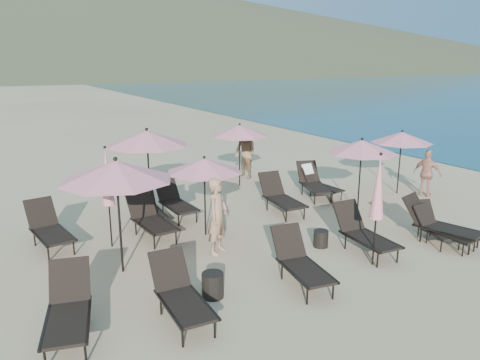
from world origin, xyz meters
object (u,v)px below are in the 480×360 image
lounger_7 (150,218)px  beachgoer_a (218,216)px  lounger_12 (148,207)px  lounger_0 (68,308)px  umbrella_open_1 (204,165)px  beachgoer_b (245,153)px  lounger_1 (180,293)px  lounger_13 (433,225)px  lounger_6 (49,227)px  umbrella_open_0 (116,171)px  lounger_4 (438,223)px  umbrella_open_3 (147,138)px  side_table_1 (321,239)px  umbrella_closed_1 (107,178)px  lounger_3 (363,232)px  umbrella_open_5 (402,137)px  umbrella_closed_0 (378,188)px  beachgoer_c (427,173)px  umbrella_open_4 (240,131)px  side_table_0 (213,285)px  lounger_8 (175,201)px  lounger_10 (319,182)px  lounger_9 (281,196)px  umbrella_open_2 (362,147)px  lounger_11 (314,182)px  lounger_5 (442,229)px

lounger_7 → beachgoer_a: beachgoer_a is taller
lounger_12 → beachgoer_a: beachgoer_a is taller
lounger_0 → umbrella_open_1: (3.86, 2.87, 1.34)m
umbrella_open_1 → beachgoer_b: bearing=49.5°
lounger_1 → lounger_13: lounger_1 is taller
lounger_6 → umbrella_open_0: (1.10, -2.20, 1.71)m
lounger_4 → umbrella_open_3: bearing=118.9°
side_table_1 → umbrella_closed_1: bearing=149.7°
lounger_3 → umbrella_open_5: size_ratio=0.87×
umbrella_open_0 → umbrella_closed_0: 5.40m
lounger_1 → lounger_7: (0.87, 3.95, 0.02)m
lounger_1 → beachgoer_c: bearing=19.0°
umbrella_closed_0 → umbrella_open_4: bearing=84.1°
side_table_0 → lounger_0: bearing=178.7°
umbrella_open_3 → umbrella_open_5: size_ratio=1.18×
lounger_1 → lounger_8: 5.43m
lounger_10 → side_table_0: size_ratio=3.22×
lounger_1 → lounger_9: size_ratio=0.94×
lounger_3 → lounger_1: bearing=-168.5°
umbrella_open_2 → beachgoer_a: bearing=-173.5°
lounger_11 → beachgoer_b: (-0.66, 3.22, 0.45)m
umbrella_open_0 → umbrella_closed_0: bearing=-26.6°
side_table_0 → beachgoer_c: 9.32m
lounger_4 → umbrella_closed_1: (-6.98, 3.70, 1.21)m
lounger_10 → umbrella_open_1: (-4.77, -1.31, 1.36)m
lounger_0 → lounger_5: lounger_0 is taller
lounger_9 → lounger_5: bearing=-57.7°
lounger_4 → lounger_0: bearing=162.1°
lounger_3 → umbrella_open_4: bearing=91.5°
lounger_12 → umbrella_open_1: umbrella_open_1 is taller
lounger_7 → umbrella_closed_0: umbrella_closed_0 is taller
lounger_3 → umbrella_open_2: (1.95, 2.18, 1.46)m
lounger_7 → lounger_12: size_ratio=1.11×
lounger_1 → lounger_4: bearing=3.5°
side_table_1 → lounger_10: bearing=51.1°
lounger_13 → beachgoer_b: bearing=114.6°
umbrella_open_4 → lounger_8: bearing=-149.6°
lounger_10 → umbrella_closed_0: umbrella_closed_0 is taller
lounger_5 → lounger_10: bearing=84.8°
side_table_0 → lounger_7: bearing=89.1°
lounger_1 → lounger_7: lounger_7 is taller
lounger_11 → beachgoer_a: beachgoer_a is taller
umbrella_open_3 → beachgoer_c: bearing=-18.2°
umbrella_open_0 → umbrella_open_5: size_ratio=1.17×
lounger_12 → umbrella_closed_0: size_ratio=0.67×
umbrella_open_2 → beachgoer_c: size_ratio=1.44×
lounger_4 → umbrella_open_3: 7.87m
beachgoer_b → lounger_12: bearing=-69.0°
umbrella_open_2 → lounger_13: bearing=-89.2°
lounger_8 → beachgoer_b: 4.85m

